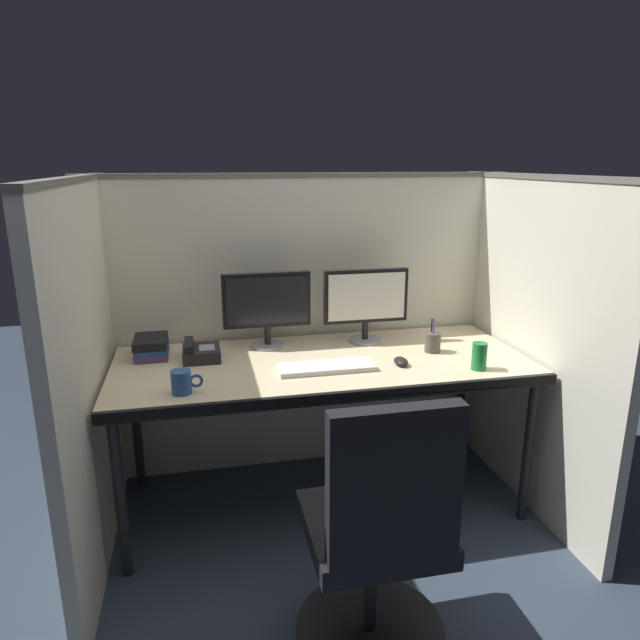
% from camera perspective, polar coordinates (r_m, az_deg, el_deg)
% --- Properties ---
extents(ground_plane, '(8.00, 8.00, 0.00)m').
position_cam_1_polar(ground_plane, '(2.73, 1.67, -20.97)').
color(ground_plane, '#2D3847').
extents(cubicle_partition_rear, '(2.21, 0.06, 1.57)m').
position_cam_1_polar(cubicle_partition_rear, '(3.04, -1.58, -0.41)').
color(cubicle_partition_rear, beige).
rests_on(cubicle_partition_rear, ground).
extents(cubicle_partition_left, '(0.06, 1.41, 1.57)m').
position_cam_1_polar(cubicle_partition_left, '(2.52, -22.04, -5.07)').
color(cubicle_partition_left, beige).
rests_on(cubicle_partition_left, ground).
extents(cubicle_partition_right, '(0.06, 1.41, 1.57)m').
position_cam_1_polar(cubicle_partition_right, '(2.91, 20.20, -2.13)').
color(cubicle_partition_right, beige).
rests_on(cubicle_partition_right, ground).
extents(desk, '(1.90, 0.80, 0.74)m').
position_cam_1_polar(desk, '(2.65, 0.29, -5.15)').
color(desk, beige).
rests_on(desk, ground).
extents(office_chair, '(0.52, 0.52, 0.97)m').
position_cam_1_polar(office_chair, '(2.03, 5.72, -22.98)').
color(office_chair, black).
rests_on(office_chair, ground).
extents(monitor_left, '(0.43, 0.17, 0.37)m').
position_cam_1_polar(monitor_left, '(2.78, -5.36, 1.55)').
color(monitor_left, gray).
rests_on(monitor_left, desk).
extents(monitor_right, '(0.43, 0.17, 0.37)m').
position_cam_1_polar(monitor_right, '(2.86, 4.62, 1.97)').
color(monitor_right, gray).
rests_on(monitor_right, desk).
extents(keyboard_main, '(0.43, 0.15, 0.02)m').
position_cam_1_polar(keyboard_main, '(2.52, 0.64, -4.74)').
color(keyboard_main, silver).
rests_on(keyboard_main, desk).
extents(computer_mouse, '(0.06, 0.10, 0.04)m').
position_cam_1_polar(computer_mouse, '(2.60, 8.11, -4.13)').
color(computer_mouse, black).
rests_on(computer_mouse, desk).
extents(book_stack, '(0.15, 0.21, 0.09)m').
position_cam_1_polar(book_stack, '(2.79, -16.54, -2.60)').
color(book_stack, '#4C3366').
rests_on(book_stack, desk).
extents(pen_cup, '(0.08, 0.08, 0.17)m').
position_cam_1_polar(pen_cup, '(2.79, 11.22, -2.18)').
color(pen_cup, '#4C4742').
rests_on(pen_cup, desk).
extents(desk_phone, '(0.17, 0.19, 0.09)m').
position_cam_1_polar(desk_phone, '(2.70, -11.91, -3.18)').
color(desk_phone, black).
rests_on(desk_phone, desk).
extents(soda_can, '(0.07, 0.07, 0.12)m').
position_cam_1_polar(soda_can, '(2.61, 15.67, -3.51)').
color(soda_can, '#197233').
rests_on(soda_can, desk).
extents(coffee_mug, '(0.13, 0.08, 0.09)m').
position_cam_1_polar(coffee_mug, '(2.33, -13.65, -6.05)').
color(coffee_mug, '#264C8C').
rests_on(coffee_mug, desk).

